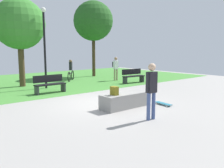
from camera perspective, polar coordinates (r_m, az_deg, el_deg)
The scene contains 13 objects.
ground_plane at distance 10.08m, azimuth -3.31°, elevation -4.50°, with size 28.00×28.00×0.00m, color #9E9993.
grass_lawn at distance 17.18m, azimuth -19.91°, elevation 0.35°, with size 26.60×11.75×0.01m, color #478C38.
concrete_ledge at distance 9.28m, azimuth 3.12°, elevation -3.87°, with size 2.04×0.71×0.55m, color gray.
backpack_on_ledge at distance 8.82m, azimuth 0.57°, elevation -1.61°, with size 0.28×0.20×0.32m, color olive.
skater_performing_trick at distance 7.61m, azimuth 9.34°, elevation -0.65°, with size 0.43×0.24×1.79m.
skateboard_by_ledge at distance 9.89m, azimuth 12.07°, elevation -4.54°, with size 0.31×0.82×0.08m.
park_bench_far_left at distance 12.65m, azimuth -14.57°, elevation 0.09°, with size 1.61×0.50×0.91m.
park_bench_near_path at distance 16.02m, azimuth 4.98°, elevation 2.00°, with size 1.63×0.60×0.91m.
tree_slender_maple at distance 20.01m, azimuth -4.45°, elevation 14.62°, with size 3.17×3.17×6.05m.
tree_tall_oak at distance 15.36m, azimuth -21.09°, elevation 13.06°, with size 2.96×2.96×5.16m.
lamp_post at distance 14.12m, azimuth -15.72°, elevation 9.94°, with size 0.28×0.28×4.49m.
pedestrian_with_backpack at distance 17.11m, azimuth 0.85°, elevation 4.17°, with size 0.43×0.35×1.67m.
cyclist_on_bicycle at distance 17.28m, azimuth -9.74°, elevation 2.88°, with size 1.30×1.36×1.52m.
Camera 1 is at (-5.92, -7.84, 2.23)m, focal length 38.59 mm.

